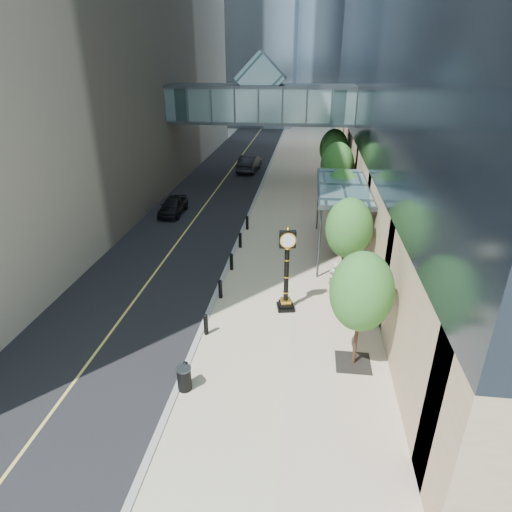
# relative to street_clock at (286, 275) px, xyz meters

# --- Properties ---
(ground) EXTENTS (320.00, 320.00, 0.00)m
(ground) POSITION_rel_street_clock_xyz_m (-0.64, -6.75, -1.90)
(ground) COLOR gray
(ground) RESTS_ON ground
(road) EXTENTS (8.00, 180.00, 0.02)m
(road) POSITION_rel_street_clock_xyz_m (-7.64, 33.25, -1.89)
(road) COLOR black
(road) RESTS_ON ground
(sidewalk) EXTENTS (8.00, 180.00, 0.06)m
(sidewalk) POSITION_rel_street_clock_xyz_m (0.36, 33.25, -1.87)
(sidewalk) COLOR tan
(sidewalk) RESTS_ON ground
(curb) EXTENTS (0.25, 180.00, 0.07)m
(curb) POSITION_rel_street_clock_xyz_m (-3.64, 33.25, -1.86)
(curb) COLOR gray
(curb) RESTS_ON ground
(skywalk) EXTENTS (17.00, 4.20, 5.80)m
(skywalk) POSITION_rel_street_clock_xyz_m (-3.64, 21.25, 5.81)
(skywalk) COLOR slate
(skywalk) RESTS_ON ground
(entrance_canopy) EXTENTS (3.00, 8.00, 4.38)m
(entrance_canopy) POSITION_rel_street_clock_xyz_m (2.84, 7.25, 2.29)
(entrance_canopy) COLOR #383F44
(entrance_canopy) RESTS_ON ground
(bollard_row) EXTENTS (0.20, 16.20, 0.90)m
(bollard_row) POSITION_rel_street_clock_xyz_m (-3.34, 2.25, -1.39)
(bollard_row) COLOR black
(bollard_row) RESTS_ON sidewalk
(street_trees) EXTENTS (2.58, 28.47, 5.31)m
(street_trees) POSITION_rel_street_clock_xyz_m (2.96, 10.30, 1.56)
(street_trees) COLOR black
(street_trees) RESTS_ON sidewalk
(street_clock) EXTENTS (0.94, 0.94, 4.24)m
(street_clock) POSITION_rel_street_clock_xyz_m (0.00, 0.00, 0.00)
(street_clock) COLOR black
(street_clock) RESTS_ON sidewalk
(trash_bin) EXTENTS (0.54, 0.54, 0.90)m
(trash_bin) POSITION_rel_street_clock_xyz_m (-3.34, -6.02, -1.39)
(trash_bin) COLOR black
(trash_bin) RESTS_ON sidewalk
(pedestrian) EXTENTS (0.77, 0.62, 1.86)m
(pedestrian) POSITION_rel_street_clock_xyz_m (2.40, 1.69, -0.91)
(pedestrian) COLOR #B1ACA3
(pedestrian) RESTS_ON sidewalk
(car_near) EXTENTS (1.63, 4.02, 1.37)m
(car_near) POSITION_rel_street_clock_xyz_m (-9.57, 12.92, -1.20)
(car_near) COLOR black
(car_near) RESTS_ON road
(car_far) EXTENTS (2.19, 5.22, 1.68)m
(car_far) POSITION_rel_street_clock_xyz_m (-5.58, 27.59, -1.04)
(car_far) COLOR black
(car_far) RESTS_ON road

